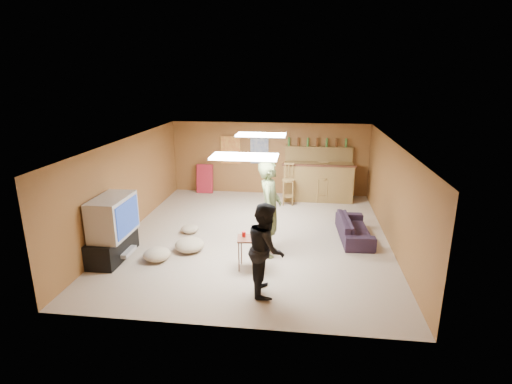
# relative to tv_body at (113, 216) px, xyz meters

# --- Properties ---
(ground) EXTENTS (7.00, 7.00, 0.00)m
(ground) POSITION_rel_tv_body_xyz_m (2.65, 1.50, -0.90)
(ground) COLOR tan
(ground) RESTS_ON ground
(ceiling) EXTENTS (6.00, 7.00, 0.02)m
(ceiling) POSITION_rel_tv_body_xyz_m (2.65, 1.50, 1.30)
(ceiling) COLOR silver
(ceiling) RESTS_ON ground
(wall_back) EXTENTS (6.00, 0.02, 2.20)m
(wall_back) POSITION_rel_tv_body_xyz_m (2.65, 5.00, 0.20)
(wall_back) COLOR brown
(wall_back) RESTS_ON ground
(wall_front) EXTENTS (6.00, 0.02, 2.20)m
(wall_front) POSITION_rel_tv_body_xyz_m (2.65, -2.00, 0.20)
(wall_front) COLOR brown
(wall_front) RESTS_ON ground
(wall_left) EXTENTS (0.02, 7.00, 2.20)m
(wall_left) POSITION_rel_tv_body_xyz_m (-0.35, 1.50, 0.20)
(wall_left) COLOR brown
(wall_left) RESTS_ON ground
(wall_right) EXTENTS (0.02, 7.00, 2.20)m
(wall_right) POSITION_rel_tv_body_xyz_m (5.65, 1.50, 0.20)
(wall_right) COLOR brown
(wall_right) RESTS_ON ground
(tv_stand) EXTENTS (0.55, 1.30, 0.50)m
(tv_stand) POSITION_rel_tv_body_xyz_m (-0.07, 0.00, -0.65)
(tv_stand) COLOR black
(tv_stand) RESTS_ON ground
(dvd_box) EXTENTS (0.35, 0.50, 0.08)m
(dvd_box) POSITION_rel_tv_body_xyz_m (0.15, 0.00, -0.75)
(dvd_box) COLOR #B2B2B7
(dvd_box) RESTS_ON tv_stand
(tv_body) EXTENTS (0.60, 1.10, 0.80)m
(tv_body) POSITION_rel_tv_body_xyz_m (0.00, 0.00, 0.00)
(tv_body) COLOR #B2B2B7
(tv_body) RESTS_ON tv_stand
(tv_screen) EXTENTS (0.02, 0.95, 0.65)m
(tv_screen) POSITION_rel_tv_body_xyz_m (0.31, 0.00, 0.00)
(tv_screen) COLOR navy
(tv_screen) RESTS_ON tv_body
(bar_counter) EXTENTS (2.00, 0.60, 1.10)m
(bar_counter) POSITION_rel_tv_body_xyz_m (4.15, 4.45, -0.35)
(bar_counter) COLOR brown
(bar_counter) RESTS_ON ground
(bar_lip) EXTENTS (2.10, 0.12, 0.05)m
(bar_lip) POSITION_rel_tv_body_xyz_m (4.15, 4.20, 0.20)
(bar_lip) COLOR #462216
(bar_lip) RESTS_ON bar_counter
(bar_shelf) EXTENTS (2.00, 0.18, 0.05)m
(bar_shelf) POSITION_rel_tv_body_xyz_m (4.15, 4.90, 0.60)
(bar_shelf) COLOR brown
(bar_shelf) RESTS_ON bar_backing
(bar_backing) EXTENTS (2.00, 0.14, 0.60)m
(bar_backing) POSITION_rel_tv_body_xyz_m (4.15, 4.92, 0.30)
(bar_backing) COLOR brown
(bar_backing) RESTS_ON bar_counter
(poster_left) EXTENTS (0.60, 0.03, 0.85)m
(poster_left) POSITION_rel_tv_body_xyz_m (1.45, 4.96, 0.45)
(poster_left) COLOR #BF3F26
(poster_left) RESTS_ON wall_back
(poster_right) EXTENTS (0.55, 0.03, 0.80)m
(poster_right) POSITION_rel_tv_body_xyz_m (2.35, 4.96, 0.45)
(poster_right) COLOR #334C99
(poster_right) RESTS_ON wall_back
(folding_chair_stack) EXTENTS (0.50, 0.26, 0.91)m
(folding_chair_stack) POSITION_rel_tv_body_xyz_m (0.65, 4.80, -0.45)
(folding_chair_stack) COLOR #A51E2F
(folding_chair_stack) RESTS_ON ground
(ceiling_panel_front) EXTENTS (1.20, 0.60, 0.04)m
(ceiling_panel_front) POSITION_rel_tv_body_xyz_m (2.65, 0.00, 1.27)
(ceiling_panel_front) COLOR white
(ceiling_panel_front) RESTS_ON ceiling
(ceiling_panel_back) EXTENTS (1.20, 0.60, 0.04)m
(ceiling_panel_back) POSITION_rel_tv_body_xyz_m (2.65, 2.70, 1.27)
(ceiling_panel_back) COLOR white
(ceiling_panel_back) RESTS_ON ceiling
(person_olive) EXTENTS (0.51, 0.74, 1.98)m
(person_olive) POSITION_rel_tv_body_xyz_m (3.07, 0.58, 0.09)
(person_olive) COLOR #4E5933
(person_olive) RESTS_ON ground
(person_black) EXTENTS (0.72, 0.86, 1.60)m
(person_black) POSITION_rel_tv_body_xyz_m (3.14, -0.91, -0.10)
(person_black) COLOR black
(person_black) RESTS_ON ground
(sofa) EXTENTS (0.75, 1.69, 0.48)m
(sofa) POSITION_rel_tv_body_xyz_m (4.91, 1.64, -0.66)
(sofa) COLOR black
(sofa) RESTS_ON ground
(tray_table) EXTENTS (0.54, 0.45, 0.64)m
(tray_table) POSITION_rel_tv_body_xyz_m (2.77, -0.12, -0.58)
(tray_table) COLOR #462216
(tray_table) RESTS_ON ground
(cup_red_near) EXTENTS (0.10, 0.10, 0.11)m
(cup_red_near) POSITION_rel_tv_body_xyz_m (2.64, -0.08, -0.21)
(cup_red_near) COLOR #BB0E0C
(cup_red_near) RESTS_ON tray_table
(cup_red_far) EXTENTS (0.08, 0.08, 0.11)m
(cup_red_far) POSITION_rel_tv_body_xyz_m (2.84, -0.17, -0.21)
(cup_red_far) COLOR #BB0E0C
(cup_red_far) RESTS_ON tray_table
(cup_blue) EXTENTS (0.08, 0.08, 0.11)m
(cup_blue) POSITION_rel_tv_body_xyz_m (2.92, -0.01, -0.21)
(cup_blue) COLOR #23179F
(cup_blue) RESTS_ON tray_table
(bar_stool_left) EXTENTS (0.44, 0.44, 1.22)m
(bar_stool_left) POSITION_rel_tv_body_xyz_m (3.30, 3.91, -0.29)
(bar_stool_left) COLOR brown
(bar_stool_left) RESTS_ON ground
(bar_stool_right) EXTENTS (0.39, 0.39, 1.23)m
(bar_stool_right) POSITION_rel_tv_body_xyz_m (4.28, 4.29, -0.29)
(bar_stool_right) COLOR brown
(bar_stool_right) RESTS_ON ground
(cushion_near_tv) EXTENTS (0.80, 0.80, 0.28)m
(cushion_near_tv) POSITION_rel_tv_body_xyz_m (1.38, 0.51, -0.76)
(cushion_near_tv) COLOR tan
(cushion_near_tv) RESTS_ON ground
(cushion_mid) EXTENTS (0.50, 0.50, 0.18)m
(cushion_mid) POSITION_rel_tv_body_xyz_m (1.09, 1.50, -0.81)
(cushion_mid) COLOR tan
(cushion_mid) RESTS_ON ground
(cushion_far) EXTENTS (0.59, 0.59, 0.25)m
(cushion_far) POSITION_rel_tv_body_xyz_m (0.85, 0.01, -0.78)
(cushion_far) COLOR tan
(cushion_far) RESTS_ON ground
(bottle_row) EXTENTS (1.76, 0.08, 0.26)m
(bottle_row) POSITION_rel_tv_body_xyz_m (4.09, 4.88, 0.75)
(bottle_row) COLOR #3F7233
(bottle_row) RESTS_ON bar_shelf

